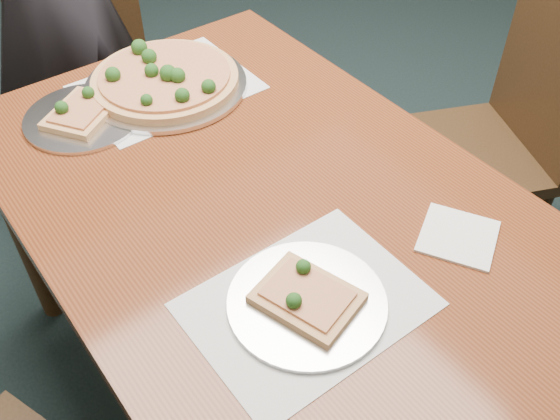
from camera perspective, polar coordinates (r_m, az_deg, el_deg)
ground at (r=2.16m, az=2.75°, el=-4.90°), size 8.00×8.00×0.00m
dining_table at (r=1.33m, az=0.00°, el=-2.85°), size 0.90×1.50×0.75m
chair_far at (r=2.22m, az=-16.64°, el=12.17°), size 0.49×0.49×0.91m
chair_right at (r=1.95m, az=19.10°, el=6.59°), size 0.55×0.55×0.91m
placemat_main at (r=1.64m, az=-10.34°, el=10.99°), size 0.42×0.32×0.00m
placemat_near at (r=1.10m, az=2.47°, el=-8.62°), size 0.40×0.30×0.00m
pizza_pan at (r=1.62m, az=-10.49°, el=11.63°), size 0.41×0.41×0.07m
slice_plate_near at (r=1.09m, az=2.46°, el=-8.21°), size 0.28×0.28×0.05m
slice_plate_far at (r=1.57m, az=-17.60°, el=8.31°), size 0.28×0.28×0.06m
napkin at (r=1.25m, az=15.98°, el=-2.33°), size 0.19×0.19×0.01m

